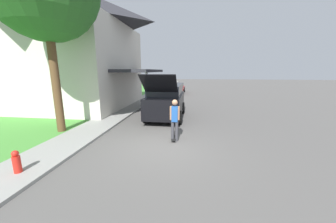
{
  "coord_description": "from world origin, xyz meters",
  "views": [
    {
      "loc": [
        1.35,
        -6.88,
        2.89
      ],
      "look_at": [
        0.13,
        2.14,
        0.9
      ],
      "focal_mm": 20.0,
      "sensor_mm": 36.0,
      "label": 1
    }
  ],
  "objects_px": {
    "suv_parked": "(166,100)",
    "skateboarder": "(175,118)",
    "car_down_street": "(177,88)",
    "fire_hydrant": "(17,162)",
    "skateboard": "(174,138)"
  },
  "relations": [
    {
      "from": "suv_parked",
      "to": "car_down_street",
      "type": "relative_size",
      "value": 1.14
    },
    {
      "from": "car_down_street",
      "to": "fire_hydrant",
      "type": "bearing_deg",
      "value": -97.43
    },
    {
      "from": "car_down_street",
      "to": "skateboarder",
      "type": "height_order",
      "value": "skateboarder"
    },
    {
      "from": "suv_parked",
      "to": "fire_hydrant",
      "type": "distance_m",
      "value": 7.85
    },
    {
      "from": "skateboarder",
      "to": "fire_hydrant",
      "type": "height_order",
      "value": "skateboarder"
    },
    {
      "from": "skateboarder",
      "to": "skateboard",
      "type": "bearing_deg",
      "value": 104.26
    },
    {
      "from": "car_down_street",
      "to": "fire_hydrant",
      "type": "distance_m",
      "value": 20.64
    },
    {
      "from": "fire_hydrant",
      "to": "suv_parked",
      "type": "bearing_deg",
      "value": 66.2
    },
    {
      "from": "car_down_street",
      "to": "fire_hydrant",
      "type": "relative_size",
      "value": 6.99
    },
    {
      "from": "car_down_street",
      "to": "skateboarder",
      "type": "distance_m",
      "value": 17.26
    },
    {
      "from": "suv_parked",
      "to": "skateboard",
      "type": "relative_size",
      "value": 6.77
    },
    {
      "from": "skateboarder",
      "to": "car_down_street",
      "type": "bearing_deg",
      "value": 94.69
    },
    {
      "from": "skateboard",
      "to": "fire_hydrant",
      "type": "xyz_separation_m",
      "value": [
        -4.06,
        -3.35,
        0.33
      ]
    },
    {
      "from": "skateboard",
      "to": "fire_hydrant",
      "type": "height_order",
      "value": "fire_hydrant"
    },
    {
      "from": "suv_parked",
      "to": "skateboarder",
      "type": "xyz_separation_m",
      "value": [
        0.93,
        -3.9,
        -0.13
      ]
    }
  ]
}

